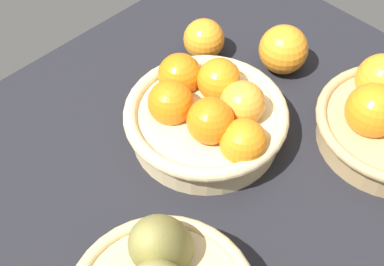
# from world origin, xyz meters

# --- Properties ---
(market_tray) EXTENTS (0.84, 0.72, 0.03)m
(market_tray) POSITION_xyz_m (0.00, 0.00, 0.01)
(market_tray) COLOR black
(market_tray) RESTS_ON ground
(basket_center) EXTENTS (0.25, 0.25, 0.11)m
(basket_center) POSITION_xyz_m (0.01, 0.03, 0.08)
(basket_center) COLOR #D3BC8C
(basket_center) RESTS_ON market_tray
(loose_orange_front_gap) EXTENTS (0.08, 0.08, 0.08)m
(loose_orange_front_gap) POSITION_xyz_m (0.21, 0.04, 0.07)
(loose_orange_front_gap) COLOR orange
(loose_orange_front_gap) RESTS_ON market_tray
(loose_orange_back_gap) EXTENTS (0.07, 0.07, 0.07)m
(loose_orange_back_gap) POSITION_xyz_m (0.14, 0.16, 0.07)
(loose_orange_back_gap) COLOR orange
(loose_orange_back_gap) RESTS_ON market_tray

